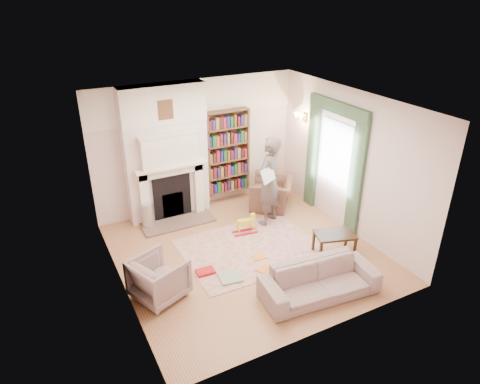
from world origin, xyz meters
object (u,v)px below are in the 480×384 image
sofa (320,280)px  coffee_table (334,244)px  bookcase (227,152)px  rocking_horse (245,224)px  paraffin_heater (148,216)px  armchair_left (159,278)px  armchair_reading (272,193)px  man_reading (269,181)px

sofa → coffee_table: (0.92, 0.79, -0.05)m
bookcase → rocking_horse: size_ratio=3.86×
bookcase → rocking_horse: bookcase is taller
paraffin_heater → sofa: bearing=-61.4°
armchair_left → coffee_table: 3.20m
armchair_reading → man_reading: man_reading is taller
man_reading → coffee_table: man_reading is taller
armchair_reading → coffee_table: bearing=38.1°
sofa → rocking_horse: (-0.17, 2.20, -0.06)m
armchair_left → man_reading: size_ratio=0.41×
man_reading → rocking_horse: size_ratio=3.91×
sofa → coffee_table: sofa is taller
bookcase → armchair_reading: 1.34m
sofa → paraffin_heater: size_ratio=3.42×
sofa → armchair_reading: bearing=78.6°
armchair_left → coffee_table: size_ratio=1.10×
armchair_left → rocking_horse: size_ratio=1.60×
man_reading → coffee_table: 1.80m
man_reading → rocking_horse: 0.99m
armchair_reading → rocking_horse: armchair_reading is taller
man_reading → sofa: bearing=50.3°
coffee_table → rocking_horse: (-1.09, 1.40, -0.01)m
paraffin_heater → coffee_table: bearing=-42.7°
sofa → rocking_horse: bearing=100.2°
armchair_reading → man_reading: (-0.45, -0.60, 0.61)m
bookcase → sofa: bearing=-92.7°
man_reading → paraffin_heater: bearing=-50.8°
rocking_horse → sofa: bearing=-77.2°
paraffin_heater → rocking_horse: size_ratio=1.15×
armchair_reading → sofa: bearing=20.9°
armchair_left → armchair_reading: bearing=-81.7°
man_reading → coffee_table: bearing=77.3°
armchair_left → rocking_horse: (2.09, 1.06, -0.14)m
armchair_reading → armchair_left: bearing=-21.8°
bookcase → coffee_table: bookcase is taller
man_reading → bookcase: bearing=-106.0°
bookcase → armchair_left: 3.63m
rocking_horse → paraffin_heater: bearing=154.1°
coffee_table → armchair_left: bearing=-168.5°
sofa → coffee_table: bearing=46.4°
bookcase → coffee_table: 3.15m
bookcase → armchair_left: bearing=-133.6°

